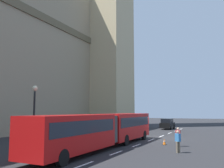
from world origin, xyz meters
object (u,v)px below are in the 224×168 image
(traffic_cone_middle, at_px, (179,132))
(pedestrian_by_kerb, at_px, (178,136))
(traffic_cone_west, at_px, (164,142))
(street_lamp, at_px, (34,113))
(articulated_bus, at_px, (104,128))
(sedan_lead, at_px, (167,124))
(pedestrian_near_cones, at_px, (178,141))

(traffic_cone_middle, distance_m, pedestrian_by_kerb, 12.08)
(traffic_cone_west, height_order, traffic_cone_middle, same)
(traffic_cone_middle, height_order, street_lamp, street_lamp)
(articulated_bus, height_order, traffic_cone_middle, articulated_bus)
(articulated_bus, bearing_deg, traffic_cone_west, -44.92)
(street_lamp, distance_m, pedestrian_by_kerb, 12.76)
(sedan_lead, relative_size, street_lamp, 0.83)
(sedan_lead, bearing_deg, traffic_cone_west, -167.86)
(articulated_bus, height_order, sedan_lead, articulated_bus)
(pedestrian_near_cones, relative_size, pedestrian_by_kerb, 1.00)
(traffic_cone_west, xyz_separation_m, pedestrian_near_cones, (-4.00, -2.04, 0.63))
(traffic_cone_middle, relative_size, pedestrian_by_kerb, 0.34)
(sedan_lead, height_order, pedestrian_by_kerb, sedan_lead)
(pedestrian_near_cones, bearing_deg, articulated_bus, 92.14)
(street_lamp, relative_size, pedestrian_near_cones, 3.12)
(articulated_bus, xyz_separation_m, pedestrian_by_kerb, (3.66, -5.64, -0.83))
(articulated_bus, distance_m, pedestrian_by_kerb, 6.77)
(traffic_cone_middle, relative_size, pedestrian_near_cones, 0.34)
(articulated_bus, bearing_deg, pedestrian_by_kerb, -57.03)
(traffic_cone_middle, xyz_separation_m, pedestrian_by_kerb, (-11.87, -2.13, 0.63))
(traffic_cone_middle, bearing_deg, pedestrian_by_kerb, -169.81)
(traffic_cone_middle, xyz_separation_m, pedestrian_near_cones, (-15.29, -2.77, 0.63))
(sedan_lead, xyz_separation_m, traffic_cone_middle, (-8.68, -3.57, -0.63))
(articulated_bus, relative_size, traffic_cone_west, 31.23)
(traffic_cone_west, xyz_separation_m, street_lamp, (-8.01, 8.73, 2.77))
(articulated_bus, distance_m, street_lamp, 6.02)
(sedan_lead, bearing_deg, pedestrian_near_cones, -165.20)
(sedan_lead, distance_m, traffic_cone_west, 20.43)
(pedestrian_near_cones, height_order, pedestrian_by_kerb, same)
(articulated_bus, xyz_separation_m, street_lamp, (-3.78, 4.51, 1.31))
(pedestrian_near_cones, bearing_deg, traffic_cone_west, 27.01)
(traffic_cone_west, distance_m, traffic_cone_middle, 11.31)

